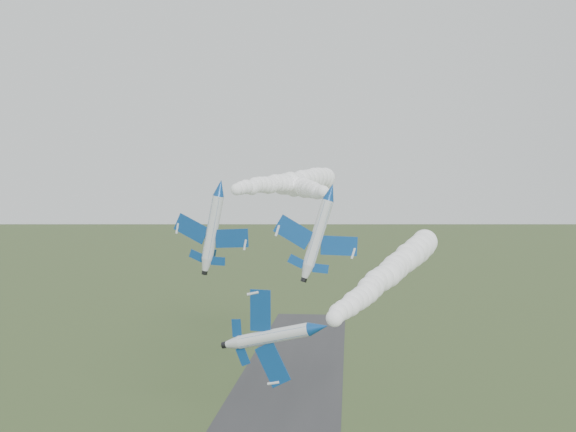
% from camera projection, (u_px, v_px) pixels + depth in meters
% --- Properties ---
extents(jet_lead, '(5.49, 11.41, 9.27)m').
position_uv_depth(jet_lead, '(319.00, 328.00, 61.02)').
color(jet_lead, silver).
extents(smoke_trail_jet_lead, '(18.81, 53.80, 4.45)m').
position_uv_depth(smoke_trail_jet_lead, '(391.00, 271.00, 88.90)').
color(smoke_trail_jet_lead, white).
extents(jet_pair_left, '(11.54, 13.78, 3.91)m').
position_uv_depth(jet_pair_left, '(220.00, 188.00, 90.45)').
color(jet_pair_left, silver).
extents(smoke_trail_jet_pair_left, '(18.66, 61.42, 4.81)m').
position_uv_depth(smoke_trail_jet_pair_left, '(291.00, 182.00, 123.60)').
color(smoke_trail_jet_pair_left, white).
extents(jet_pair_right, '(11.42, 14.00, 4.45)m').
position_uv_depth(jet_pair_right, '(331.00, 192.00, 87.32)').
color(jet_pair_right, silver).
extents(smoke_trail_jet_pair_right, '(19.34, 69.79, 4.95)m').
position_uv_depth(smoke_trail_jet_pair_right, '(298.00, 187.00, 125.97)').
color(smoke_trail_jet_pair_right, white).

